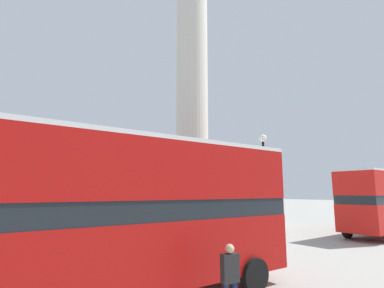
# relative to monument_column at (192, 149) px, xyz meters

# --- Properties ---
(ground_plane) EXTENTS (200.00, 200.00, 0.00)m
(ground_plane) POSITION_rel_monument_column_xyz_m (0.00, 0.00, -5.47)
(ground_plane) COLOR #9E9B93
(monument_column) EXTENTS (6.09, 6.09, 18.05)m
(monument_column) POSITION_rel_monument_column_xyz_m (0.00, 0.00, 0.00)
(monument_column) COLOR beige
(monument_column) RESTS_ON ground_plane
(bus_b) EXTENTS (10.78, 3.42, 4.48)m
(bus_b) POSITION_rel_monument_column_xyz_m (-7.18, -5.70, -3.00)
(bus_b) COLOR #A80F0C
(bus_b) RESTS_ON ground_plane
(equestrian_statue) EXTENTS (3.37, 2.54, 5.81)m
(equestrian_statue) POSITION_rel_monument_column_xyz_m (12.45, 4.27, -3.82)
(equestrian_statue) COLOR beige
(equestrian_statue) RESTS_ON ground_plane
(street_lamp) EXTENTS (0.46, 0.46, 6.42)m
(street_lamp) POSITION_rel_monument_column_xyz_m (3.60, -2.38, -1.68)
(street_lamp) COLOR black
(street_lamp) RESTS_ON ground_plane
(pedestrian_near_lamp) EXTENTS (0.48, 0.26, 1.73)m
(pedestrian_near_lamp) POSITION_rel_monument_column_xyz_m (-5.58, -8.14, -4.50)
(pedestrian_near_lamp) COLOR #192347
(pedestrian_near_lamp) RESTS_ON ground_plane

